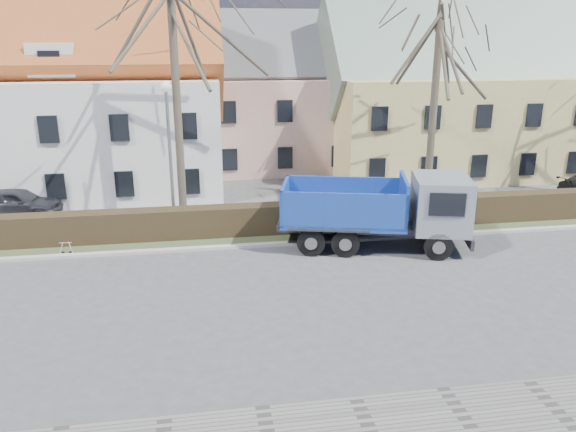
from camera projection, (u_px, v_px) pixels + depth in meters
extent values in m
plane|color=#49494B|center=(241.00, 297.00, 18.70)|extent=(120.00, 120.00, 0.00)
cube|color=#AEA8A0|center=(232.00, 247.00, 23.01)|extent=(80.00, 0.30, 0.12)
cube|color=#3E4A29|center=(230.00, 234.00, 24.52)|extent=(80.00, 3.00, 0.10)
cube|color=#2C2316|center=(229.00, 222.00, 24.15)|extent=(60.00, 0.90, 1.30)
imported|color=#292A30|center=(17.00, 202.00, 26.90)|extent=(4.31, 2.28, 1.40)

